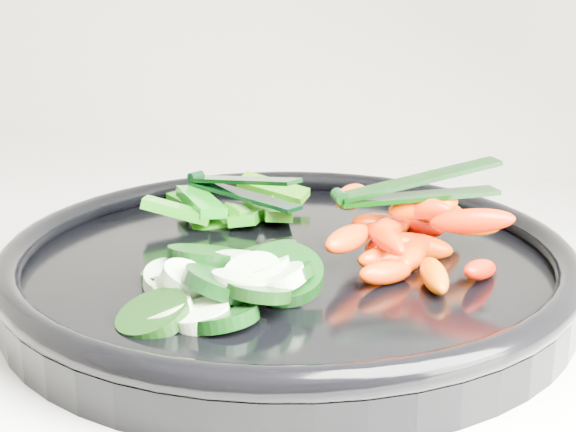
% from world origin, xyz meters
% --- Properties ---
extents(veggie_tray, '(0.48, 0.48, 0.04)m').
position_xyz_m(veggie_tray, '(-0.39, 1.62, 0.95)').
color(veggie_tray, black).
rests_on(veggie_tray, counter).
extents(cucumber_pile, '(0.13, 0.13, 0.04)m').
position_xyz_m(cucumber_pile, '(-0.40, 1.55, 0.96)').
color(cucumber_pile, black).
rests_on(cucumber_pile, veggie_tray).
extents(carrot_pile, '(0.12, 0.14, 0.05)m').
position_xyz_m(carrot_pile, '(-0.31, 1.65, 0.97)').
color(carrot_pile, '#DB5000').
rests_on(carrot_pile, veggie_tray).
extents(pepper_pile, '(0.12, 0.11, 0.03)m').
position_xyz_m(pepper_pile, '(-0.47, 1.69, 0.96)').
color(pepper_pile, '#17740B').
rests_on(pepper_pile, veggie_tray).
extents(tong_carrot, '(0.10, 0.08, 0.02)m').
position_xyz_m(tong_carrot, '(-0.31, 1.65, 1.00)').
color(tong_carrot, black).
rests_on(tong_carrot, carrot_pile).
extents(tong_pepper, '(0.11, 0.05, 0.02)m').
position_xyz_m(tong_pepper, '(-0.46, 1.69, 0.98)').
color(tong_pepper, black).
rests_on(tong_pepper, pepper_pile).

